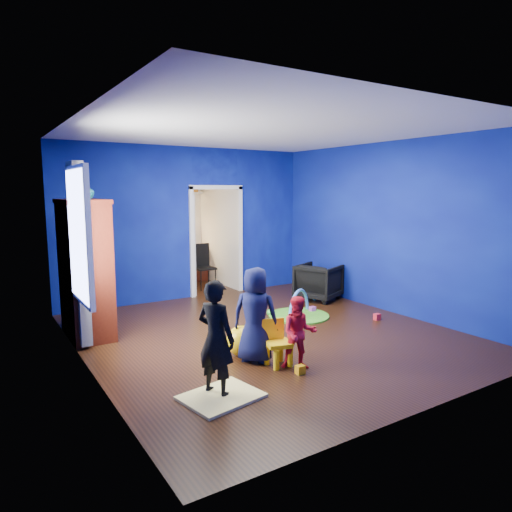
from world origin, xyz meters
TOP-DOWN VIEW (x-y plane):
  - floor at (0.00, 0.00)m, footprint 5.00×5.50m
  - ceiling at (0.00, 0.00)m, footprint 5.00×5.50m
  - wall_back at (0.00, 2.75)m, footprint 5.00×0.02m
  - wall_front at (0.00, -2.75)m, footprint 5.00×0.02m
  - wall_left at (-2.50, 0.00)m, footprint 0.02×5.50m
  - wall_right at (2.50, 0.00)m, footprint 0.02×5.50m
  - alcove at (0.60, 3.62)m, footprint 1.00×1.75m
  - armchair at (2.02, 1.25)m, footprint 0.99×0.98m
  - child_black at (-1.54, -1.38)m, footprint 0.44×0.52m
  - child_navy at (-0.71, -0.80)m, footprint 0.66×0.67m
  - toddler_red at (-0.40, -1.27)m, footprint 0.53×0.50m
  - vase at (-2.22, 1.05)m, footprint 0.27×0.27m
  - potted_plant at (-2.22, 1.57)m, footprint 0.23×0.23m
  - tv_armoire at (-2.22, 1.35)m, footprint 0.58×1.14m
  - crt_tv at (-2.18, 1.35)m, footprint 0.46×0.70m
  - yellow_blanket at (-1.54, -1.48)m, footprint 0.84×0.72m
  - hopper_ball at (-0.76, -0.55)m, footprint 0.38×0.38m
  - kid_chair at (-0.55, -1.07)m, footprint 0.35×0.35m
  - play_mat at (0.97, 0.50)m, footprint 1.01×1.01m
  - toy_arch at (0.97, 0.50)m, footprint 0.79×0.52m
  - window_left at (-2.48, 0.35)m, footprint 0.03×0.95m
  - curtain at (-2.37, 0.90)m, footprint 0.14×0.42m
  - doorway at (0.60, 2.75)m, footprint 1.16×0.10m
  - study_desk at (0.60, 4.26)m, footprint 0.88×0.44m
  - desk_monitor at (0.60, 4.38)m, footprint 0.40×0.05m
  - desk_lamp at (0.32, 4.32)m, footprint 0.14×0.14m
  - folding_chair at (0.60, 3.30)m, footprint 0.40×0.40m
  - book_shelf at (0.60, 4.37)m, footprint 0.88×0.24m
  - toy_0 at (1.92, -0.34)m, footprint 0.10×0.08m
  - toy_1 at (1.92, 1.24)m, footprint 0.11×0.11m
  - toy_2 at (-0.49, -1.42)m, footprint 0.10×0.08m
  - toy_3 at (0.59, 0.80)m, footprint 0.11×0.11m
  - toy_4 at (1.32, 0.58)m, footprint 0.10×0.08m

SIDE VIEW (x-z plane):
  - floor at x=0.00m, z-range -0.01..0.01m
  - play_mat at x=0.97m, z-range 0.00..0.03m
  - yellow_blanket at x=-1.54m, z-range 0.00..0.03m
  - toy_arch at x=0.97m, z-range -0.43..0.47m
  - toy_0 at x=1.92m, z-range 0.00..0.10m
  - toy_2 at x=-0.49m, z-range 0.00..0.10m
  - toy_4 at x=1.32m, z-range 0.00..0.10m
  - toy_1 at x=1.92m, z-range 0.00..0.11m
  - toy_3 at x=0.59m, z-range 0.00..0.11m
  - hopper_ball at x=-0.76m, z-range 0.00..0.38m
  - kid_chair at x=-0.55m, z-range 0.00..0.50m
  - armchair at x=2.02m, z-range 0.00..0.69m
  - study_desk at x=0.60m, z-range 0.00..0.75m
  - toddler_red at x=-0.40m, z-range 0.00..0.86m
  - folding_chair at x=0.60m, z-range 0.00..0.92m
  - child_navy at x=-0.71m, z-range 0.00..1.17m
  - child_black at x=-1.54m, z-range 0.00..1.20m
  - desk_lamp at x=0.32m, z-range 0.86..1.00m
  - desk_monitor at x=0.60m, z-range 0.79..1.11m
  - tv_armoire at x=-2.22m, z-range 0.00..1.96m
  - crt_tv at x=-2.18m, z-range 0.75..1.29m
  - doorway at x=0.60m, z-range 0.00..2.10m
  - alcove at x=0.60m, z-range 0.00..2.50m
  - curtain at x=-2.37m, z-range 0.05..2.45m
  - wall_back at x=0.00m, z-range 0.00..2.90m
  - wall_front at x=0.00m, z-range 0.00..2.90m
  - wall_left at x=-2.50m, z-range 0.00..2.90m
  - wall_right at x=2.50m, z-range 0.00..2.90m
  - window_left at x=-2.48m, z-range 0.77..2.33m
  - book_shelf at x=0.60m, z-range 2.00..2.04m
  - vase at x=-2.22m, z-range 1.96..2.19m
  - potted_plant at x=-2.22m, z-range 1.96..2.31m
  - ceiling at x=0.00m, z-range 2.90..2.90m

